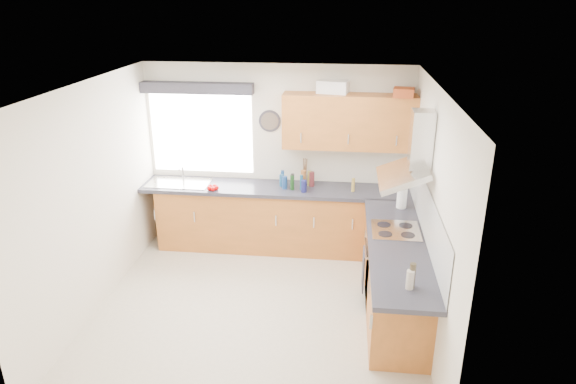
# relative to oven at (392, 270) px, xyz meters

# --- Properties ---
(ground_plane) EXTENTS (3.60, 3.60, 0.00)m
(ground_plane) POSITION_rel_oven_xyz_m (-1.50, -0.30, -0.42)
(ground_plane) COLOR beige
(ceiling) EXTENTS (3.60, 3.60, 0.02)m
(ceiling) POSITION_rel_oven_xyz_m (-1.50, -0.30, 2.08)
(ceiling) COLOR white
(ceiling) RESTS_ON wall_back
(wall_back) EXTENTS (3.60, 0.02, 2.50)m
(wall_back) POSITION_rel_oven_xyz_m (-1.50, 1.50, 0.82)
(wall_back) COLOR silver
(wall_back) RESTS_ON ground_plane
(wall_front) EXTENTS (3.60, 0.02, 2.50)m
(wall_front) POSITION_rel_oven_xyz_m (-1.50, -2.10, 0.82)
(wall_front) COLOR silver
(wall_front) RESTS_ON ground_plane
(wall_left) EXTENTS (0.02, 3.60, 2.50)m
(wall_left) POSITION_rel_oven_xyz_m (-3.30, -0.30, 0.82)
(wall_left) COLOR silver
(wall_left) RESTS_ON ground_plane
(wall_right) EXTENTS (0.02, 3.60, 2.50)m
(wall_right) POSITION_rel_oven_xyz_m (0.30, -0.30, 0.82)
(wall_right) COLOR silver
(wall_right) RESTS_ON ground_plane
(window) EXTENTS (1.40, 0.02, 1.10)m
(window) POSITION_rel_oven_xyz_m (-2.55, 1.49, 1.12)
(window) COLOR white
(window) RESTS_ON wall_back
(window_blind) EXTENTS (1.50, 0.18, 0.14)m
(window_blind) POSITION_rel_oven_xyz_m (-2.55, 1.40, 1.76)
(window_blind) COLOR #2C2A32
(window_blind) RESTS_ON wall_back
(splashback) EXTENTS (0.01, 3.00, 0.54)m
(splashback) POSITION_rel_oven_xyz_m (0.29, 0.00, 0.75)
(splashback) COLOR white
(splashback) RESTS_ON wall_right
(base_cab_back) EXTENTS (3.00, 0.58, 0.86)m
(base_cab_back) POSITION_rel_oven_xyz_m (-1.60, 1.21, 0.01)
(base_cab_back) COLOR #9E5722
(base_cab_back) RESTS_ON ground_plane
(base_cab_corner) EXTENTS (0.60, 0.60, 0.86)m
(base_cab_corner) POSITION_rel_oven_xyz_m (0.00, 1.20, 0.01)
(base_cab_corner) COLOR #9E5722
(base_cab_corner) RESTS_ON ground_plane
(base_cab_right) EXTENTS (0.58, 2.10, 0.86)m
(base_cab_right) POSITION_rel_oven_xyz_m (0.01, -0.15, 0.01)
(base_cab_right) COLOR #9E5722
(base_cab_right) RESTS_ON ground_plane
(worktop_back) EXTENTS (3.60, 0.62, 0.05)m
(worktop_back) POSITION_rel_oven_xyz_m (-1.50, 1.20, 0.46)
(worktop_back) COLOR #26262E
(worktop_back) RESTS_ON base_cab_back
(worktop_right) EXTENTS (0.62, 2.42, 0.05)m
(worktop_right) POSITION_rel_oven_xyz_m (0.00, -0.30, 0.46)
(worktop_right) COLOR #26262E
(worktop_right) RESTS_ON base_cab_right
(sink) EXTENTS (0.84, 0.46, 0.10)m
(sink) POSITION_rel_oven_xyz_m (-2.83, 1.20, 0.52)
(sink) COLOR #BDBDBE
(sink) RESTS_ON worktop_back
(oven) EXTENTS (0.56, 0.58, 0.85)m
(oven) POSITION_rel_oven_xyz_m (0.00, 0.00, 0.00)
(oven) COLOR black
(oven) RESTS_ON ground_plane
(hob_plate) EXTENTS (0.52, 0.52, 0.01)m
(hob_plate) POSITION_rel_oven_xyz_m (0.00, 0.00, 0.49)
(hob_plate) COLOR #BDBDBE
(hob_plate) RESTS_ON worktop_right
(extractor_hood) EXTENTS (0.52, 0.78, 0.66)m
(extractor_hood) POSITION_rel_oven_xyz_m (0.10, -0.00, 1.34)
(extractor_hood) COLOR #BDBDBE
(extractor_hood) RESTS_ON wall_right
(upper_cabinets) EXTENTS (1.70, 0.35, 0.70)m
(upper_cabinets) POSITION_rel_oven_xyz_m (-0.55, 1.32, 1.38)
(upper_cabinets) COLOR #9E5722
(upper_cabinets) RESTS_ON wall_back
(washing_machine) EXTENTS (0.56, 0.55, 0.83)m
(washing_machine) POSITION_rel_oven_xyz_m (-2.08, 1.22, -0.01)
(washing_machine) COLOR white
(washing_machine) RESTS_ON ground_plane
(wall_clock) EXTENTS (0.30, 0.04, 0.30)m
(wall_clock) POSITION_rel_oven_xyz_m (-1.60, 1.48, 1.32)
(wall_clock) COLOR #2C2A32
(wall_clock) RESTS_ON wall_back
(casserole) EXTENTS (0.43, 0.35, 0.16)m
(casserole) POSITION_rel_oven_xyz_m (-0.77, 1.42, 1.80)
(casserole) COLOR white
(casserole) RESTS_ON upper_cabinets
(storage_box) EXTENTS (0.27, 0.24, 0.11)m
(storage_box) POSITION_rel_oven_xyz_m (0.10, 1.22, 1.78)
(storage_box) COLOR #A53F19
(storage_box) RESTS_ON upper_cabinets
(utensil_pot) EXTENTS (0.12, 0.12, 0.14)m
(utensil_pot) POSITION_rel_oven_xyz_m (-1.11, 1.40, 0.56)
(utensil_pot) COLOR gray
(utensil_pot) RESTS_ON worktop_back
(kitchen_roll) EXTENTS (0.14, 0.14, 0.26)m
(kitchen_roll) POSITION_rel_oven_xyz_m (0.12, 0.68, 0.62)
(kitchen_roll) COLOR white
(kitchen_roll) RESTS_ON worktop_right
(tomato_cluster) EXTENTS (0.17, 0.17, 0.06)m
(tomato_cluster) POSITION_rel_oven_xyz_m (-2.30, 1.00, 0.52)
(tomato_cluster) COLOR #CA0203
(tomato_cluster) RESTS_ON worktop_back
(jar_0) EXTENTS (0.07, 0.07, 0.16)m
(jar_0) POSITION_rel_oven_xyz_m (-1.41, 1.24, 0.57)
(jar_0) COLOR navy
(jar_0) RESTS_ON worktop_back
(jar_1) EXTENTS (0.07, 0.07, 0.16)m
(jar_1) POSITION_rel_oven_xyz_m (-1.10, 1.06, 0.57)
(jar_1) COLOR #17184E
(jar_1) RESTS_ON worktop_back
(jar_2) EXTENTS (0.07, 0.07, 0.20)m
(jar_2) POSITION_rel_oven_xyz_m (-1.01, 1.29, 0.58)
(jar_2) COLOR #571F21
(jar_2) RESTS_ON worktop_back
(jar_3) EXTENTS (0.04, 0.04, 0.18)m
(jar_3) POSITION_rel_oven_xyz_m (-0.46, 1.15, 0.58)
(jar_3) COLOR #A58638
(jar_3) RESTS_ON worktop_back
(jar_4) EXTENTS (0.07, 0.07, 0.26)m
(jar_4) POSITION_rel_oven_xyz_m (-1.12, 1.18, 0.61)
(jar_4) COLOR brown
(jar_4) RESTS_ON worktop_back
(jar_5) EXTENTS (0.05, 0.05, 0.20)m
(jar_5) POSITION_rel_oven_xyz_m (-1.05, 1.31, 0.59)
(jar_5) COLOR olive
(jar_5) RESTS_ON worktop_back
(jar_6) EXTENTS (0.05, 0.05, 0.20)m
(jar_6) POSITION_rel_oven_xyz_m (-1.26, 1.13, 0.59)
(jar_6) COLOR #133714
(jar_6) RESTS_ON worktop_back
(jar_7) EXTENTS (0.05, 0.05, 0.18)m
(jar_7) POSITION_rel_oven_xyz_m (-1.42, 1.35, 0.58)
(jar_7) COLOR navy
(jar_7) RESTS_ON worktop_back
(jar_8) EXTENTS (0.07, 0.07, 0.17)m
(jar_8) POSITION_rel_oven_xyz_m (-1.36, 1.16, 0.57)
(jar_8) COLOR navy
(jar_8) RESTS_ON worktop_back
(jar_9) EXTENTS (0.05, 0.05, 0.22)m
(jar_9) POSITION_rel_oven_xyz_m (-1.26, 1.13, 0.60)
(jar_9) COLOR black
(jar_9) RESTS_ON worktop_back
(jar_10) EXTENTS (0.04, 0.04, 0.21)m
(jar_10) POSITION_rel_oven_xyz_m (-1.14, 1.13, 0.59)
(jar_10) COLOR navy
(jar_10) RESTS_ON worktop_back
(bottle_0) EXTENTS (0.06, 0.06, 0.23)m
(bottle_0) POSITION_rel_oven_xyz_m (0.04, -1.15, 0.60)
(bottle_0) COLOR #38301F
(bottle_0) RESTS_ON worktop_right
(bottle_1) EXTENTS (0.07, 0.07, 0.18)m
(bottle_1) POSITION_rel_oven_xyz_m (0.02, -1.18, 0.57)
(bottle_1) COLOR #BCAFA1
(bottle_1) RESTS_ON worktop_right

